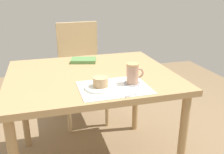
% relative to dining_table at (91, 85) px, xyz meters
% --- Properties ---
extents(dining_table, '(1.05, 0.88, 0.71)m').
position_rel_dining_table_xyz_m(dining_table, '(0.00, 0.00, 0.00)').
color(dining_table, tan).
rests_on(dining_table, ground_plane).
extents(wooden_chair, '(0.44, 0.44, 0.93)m').
position_rel_dining_table_xyz_m(wooden_chair, '(0.05, 0.76, -0.14)').
color(wooden_chair, '#D1B27F').
rests_on(wooden_chair, ground_plane).
extents(placemat, '(0.38, 0.29, 0.00)m').
position_rel_dining_table_xyz_m(placemat, '(0.07, -0.27, 0.08)').
color(placemat, white).
rests_on(placemat, dining_table).
extents(pastry_plate, '(0.18, 0.18, 0.01)m').
position_rel_dining_table_xyz_m(pastry_plate, '(0.00, -0.27, 0.09)').
color(pastry_plate, silver).
rests_on(pastry_plate, placemat).
extents(pastry, '(0.08, 0.08, 0.05)m').
position_rel_dining_table_xyz_m(pastry, '(0.00, -0.27, 0.12)').
color(pastry, tan).
rests_on(pastry, pastry_plate).
extents(coffee_coaster, '(0.10, 0.10, 0.00)m').
position_rel_dining_table_xyz_m(coffee_coaster, '(0.19, -0.25, 0.08)').
color(coffee_coaster, '#99999E').
rests_on(coffee_coaster, placemat).
extents(coffee_mug, '(0.10, 0.07, 0.12)m').
position_rel_dining_table_xyz_m(coffee_mug, '(0.19, -0.25, 0.15)').
color(coffee_mug, tan).
rests_on(coffee_mug, coffee_coaster).
extents(teaspoon, '(0.13, 0.04, 0.01)m').
position_rel_dining_table_xyz_m(teaspoon, '(0.16, -0.40, 0.09)').
color(teaspoon, silver).
rests_on(teaspoon, placemat).
extents(small_book, '(0.21, 0.17, 0.02)m').
position_rel_dining_table_xyz_m(small_book, '(0.00, 0.27, 0.09)').
color(small_book, '#598C4C').
rests_on(small_book, dining_table).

